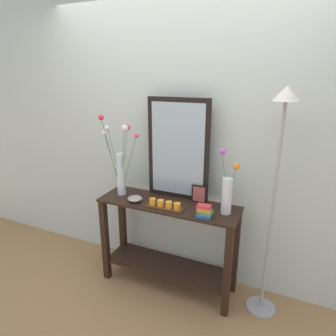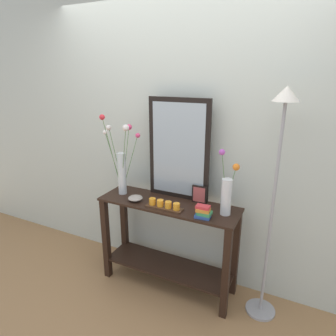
{
  "view_description": "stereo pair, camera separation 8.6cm",
  "coord_description": "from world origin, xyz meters",
  "px_view_note": "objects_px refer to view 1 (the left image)",
  "views": [
    {
      "loc": [
        0.93,
        -2.09,
        1.9
      ],
      "look_at": [
        0.0,
        0.0,
        1.15
      ],
      "focal_mm": 31.17,
      "sensor_mm": 36.0,
      "label": 1
    },
    {
      "loc": [
        1.01,
        -2.06,
        1.9
      ],
      "look_at": [
        0.0,
        0.0,
        1.15
      ],
      "focal_mm": 31.17,
      "sensor_mm": 36.0,
      "label": 2
    }
  ],
  "objects_px": {
    "candle_tray": "(165,205)",
    "book_stack": "(204,211)",
    "mirror_leaning": "(178,150)",
    "console_table": "(168,237)",
    "picture_frame_small": "(199,194)",
    "tall_vase_left": "(120,164)",
    "floor_lamp": "(277,171)",
    "vase_right": "(227,192)",
    "decorative_bowl": "(135,199)"
  },
  "relations": [
    {
      "from": "picture_frame_small",
      "to": "book_stack",
      "type": "bearing_deg",
      "value": -62.82
    },
    {
      "from": "console_table",
      "to": "picture_frame_small",
      "type": "height_order",
      "value": "picture_frame_small"
    },
    {
      "from": "mirror_leaning",
      "to": "console_table",
      "type": "bearing_deg",
      "value": -98.36
    },
    {
      "from": "candle_tray",
      "to": "picture_frame_small",
      "type": "height_order",
      "value": "picture_frame_small"
    },
    {
      "from": "tall_vase_left",
      "to": "decorative_bowl",
      "type": "height_order",
      "value": "tall_vase_left"
    },
    {
      "from": "console_table",
      "to": "book_stack",
      "type": "height_order",
      "value": "book_stack"
    },
    {
      "from": "picture_frame_small",
      "to": "candle_tray",
      "type": "bearing_deg",
      "value": -134.23
    },
    {
      "from": "book_stack",
      "to": "mirror_leaning",
      "type": "bearing_deg",
      "value": 140.63
    },
    {
      "from": "vase_right",
      "to": "mirror_leaning",
      "type": "bearing_deg",
      "value": 163.67
    },
    {
      "from": "tall_vase_left",
      "to": "console_table",
      "type": "bearing_deg",
      "value": -0.76
    },
    {
      "from": "mirror_leaning",
      "to": "book_stack",
      "type": "bearing_deg",
      "value": -39.37
    },
    {
      "from": "book_stack",
      "to": "floor_lamp",
      "type": "bearing_deg",
      "value": 17.87
    },
    {
      "from": "candle_tray",
      "to": "decorative_bowl",
      "type": "relative_size",
      "value": 2.49
    },
    {
      "from": "mirror_leaning",
      "to": "picture_frame_small",
      "type": "xyz_separation_m",
      "value": [
        0.21,
        -0.04,
        -0.36
      ]
    },
    {
      "from": "mirror_leaning",
      "to": "tall_vase_left",
      "type": "relative_size",
      "value": 1.19
    },
    {
      "from": "console_table",
      "to": "floor_lamp",
      "type": "relative_size",
      "value": 0.68
    },
    {
      "from": "mirror_leaning",
      "to": "picture_frame_small",
      "type": "relative_size",
      "value": 5.66
    },
    {
      "from": "floor_lamp",
      "to": "tall_vase_left",
      "type": "bearing_deg",
      "value": -178.67
    },
    {
      "from": "tall_vase_left",
      "to": "floor_lamp",
      "type": "bearing_deg",
      "value": 1.33
    },
    {
      "from": "console_table",
      "to": "decorative_bowl",
      "type": "xyz_separation_m",
      "value": [
        -0.28,
        -0.08,
        0.36
      ]
    },
    {
      "from": "floor_lamp",
      "to": "mirror_leaning",
      "type": "bearing_deg",
      "value": 171.54
    },
    {
      "from": "decorative_bowl",
      "to": "book_stack",
      "type": "xyz_separation_m",
      "value": [
        0.64,
        -0.04,
        0.02
      ]
    },
    {
      "from": "decorative_bowl",
      "to": "vase_right",
      "type": "bearing_deg",
      "value": 7.46
    },
    {
      "from": "candle_tray",
      "to": "floor_lamp",
      "type": "height_order",
      "value": "floor_lamp"
    },
    {
      "from": "tall_vase_left",
      "to": "book_stack",
      "type": "height_order",
      "value": "tall_vase_left"
    },
    {
      "from": "mirror_leaning",
      "to": "floor_lamp",
      "type": "bearing_deg",
      "value": -8.46
    },
    {
      "from": "mirror_leaning",
      "to": "vase_right",
      "type": "bearing_deg",
      "value": -16.33
    },
    {
      "from": "tall_vase_left",
      "to": "decorative_bowl",
      "type": "bearing_deg",
      "value": -24.78
    },
    {
      "from": "vase_right",
      "to": "tall_vase_left",
      "type": "bearing_deg",
      "value": -179.21
    },
    {
      "from": "vase_right",
      "to": "picture_frame_small",
      "type": "height_order",
      "value": "vase_right"
    },
    {
      "from": "mirror_leaning",
      "to": "candle_tray",
      "type": "relative_size",
      "value": 2.76
    },
    {
      "from": "candle_tray",
      "to": "book_stack",
      "type": "relative_size",
      "value": 2.51
    },
    {
      "from": "console_table",
      "to": "tall_vase_left",
      "type": "bearing_deg",
      "value": 179.24
    },
    {
      "from": "picture_frame_small",
      "to": "floor_lamp",
      "type": "bearing_deg",
      "value": -8.07
    },
    {
      "from": "mirror_leaning",
      "to": "decorative_bowl",
      "type": "bearing_deg",
      "value": -141.37
    },
    {
      "from": "console_table",
      "to": "tall_vase_left",
      "type": "xyz_separation_m",
      "value": [
        -0.47,
        0.01,
        0.63
      ]
    },
    {
      "from": "book_stack",
      "to": "candle_tray",
      "type": "bearing_deg",
      "value": 177.61
    },
    {
      "from": "floor_lamp",
      "to": "candle_tray",
      "type": "bearing_deg",
      "value": -170.32
    },
    {
      "from": "tall_vase_left",
      "to": "vase_right",
      "type": "xyz_separation_m",
      "value": [
        0.97,
        0.01,
        -0.11
      ]
    },
    {
      "from": "candle_tray",
      "to": "book_stack",
      "type": "distance_m",
      "value": 0.35
    },
    {
      "from": "candle_tray",
      "to": "floor_lamp",
      "type": "bearing_deg",
      "value": 9.68
    },
    {
      "from": "vase_right",
      "to": "picture_frame_small",
      "type": "bearing_deg",
      "value": 158.42
    },
    {
      "from": "picture_frame_small",
      "to": "book_stack",
      "type": "height_order",
      "value": "picture_frame_small"
    },
    {
      "from": "tall_vase_left",
      "to": "candle_tray",
      "type": "height_order",
      "value": "tall_vase_left"
    },
    {
      "from": "book_stack",
      "to": "console_table",
      "type": "bearing_deg",
      "value": 161.82
    },
    {
      "from": "book_stack",
      "to": "floor_lamp",
      "type": "height_order",
      "value": "floor_lamp"
    },
    {
      "from": "picture_frame_small",
      "to": "book_stack",
      "type": "xyz_separation_m",
      "value": [
        0.12,
        -0.24,
        -0.03
      ]
    },
    {
      "from": "console_table",
      "to": "mirror_leaning",
      "type": "relative_size",
      "value": 1.4
    },
    {
      "from": "tall_vase_left",
      "to": "vase_right",
      "type": "relative_size",
      "value": 1.43
    },
    {
      "from": "mirror_leaning",
      "to": "book_stack",
      "type": "xyz_separation_m",
      "value": [
        0.34,
        -0.28,
        -0.39
      ]
    }
  ]
}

